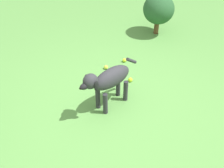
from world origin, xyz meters
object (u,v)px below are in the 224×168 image
(dog, at_px, (109,80))
(tennis_ball_2, at_px, (106,67))
(tennis_ball_1, at_px, (130,80))
(tennis_ball_0, at_px, (124,60))

(dog, xyz_separation_m, tennis_ball_2, (0.87, 0.04, -0.38))
(tennis_ball_1, height_order, tennis_ball_2, same)
(tennis_ball_0, height_order, tennis_ball_1, same)
(tennis_ball_0, bearing_deg, dog, 165.79)
(dog, height_order, tennis_ball_0, dog)
(dog, relative_size, tennis_ball_0, 10.85)
(tennis_ball_0, distance_m, tennis_ball_2, 0.37)
(dog, distance_m, tennis_ball_1, 0.72)
(tennis_ball_1, xyz_separation_m, tennis_ball_2, (0.35, 0.36, 0.00))
(tennis_ball_0, xyz_separation_m, tennis_ball_1, (-0.56, -0.05, 0.00))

